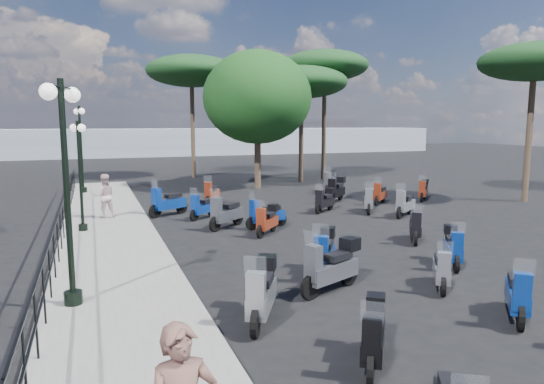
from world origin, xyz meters
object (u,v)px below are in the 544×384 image
object	(u,v)px
scooter_26	(405,205)
scooter_3	(266,215)
scooter_1	(373,336)
scooter_11	(212,194)
scooter_22	(330,182)
broadleaf_tree	(257,98)
scooter_8	(331,267)
scooter_28	(423,190)
scooter_7	(324,254)
scooter_10	(226,214)
lamp_post_2	(81,143)
pine_1	(325,66)
scooter_20	(415,228)
pine_3	(534,63)
pine_0	(302,83)
scooter_15	(325,201)
scooter_13	(442,270)
scooter_21	(368,201)
scooter_9	(267,221)
pedestrian_far	(105,196)
lamp_post_0	(66,179)
scooter_6	(518,296)
scooter_2	(262,294)
scooter_14	(453,248)
lamp_post_1	(80,169)
scooter_27	(380,194)
scooter_16	(336,190)
pine_2	(191,71)
scooter_4	(168,203)
scooter_5	(203,208)

from	to	relation	value
scooter_26	scooter_3	bearing A→B (deg)	55.13
scooter_1	scooter_11	size ratio (longest dim) A/B	0.86
scooter_22	broadleaf_tree	xyz separation A→B (m)	(-2.95, 3.07, 4.49)
scooter_8	scooter_28	size ratio (longest dim) A/B	1.37
scooter_7	scooter_10	xyz separation A→B (m)	(-0.81, 6.01, -0.02)
scooter_8	scooter_11	size ratio (longest dim) A/B	1.12
lamp_post_2	pine_1	world-z (taller)	pine_1
scooter_20	pine_3	distance (m)	12.35
scooter_11	pine_0	xyz separation A→B (m)	(7.26, 6.44, 5.64)
lamp_post_2	scooter_15	world-z (taller)	lamp_post_2
scooter_13	scooter_8	bearing A→B (deg)	19.40
scooter_8	scooter_21	size ratio (longest dim) A/B	1.14
scooter_9	scooter_11	bearing A→B (deg)	-44.66
pedestrian_far	scooter_20	xyz separation A→B (m)	(8.91, -6.71, -0.52)
broadleaf_tree	lamp_post_0	bearing A→B (deg)	-120.24
scooter_15	pine_0	size ratio (longest dim) A/B	0.19
scooter_6	scooter_28	size ratio (longest dim) A/B	1.04
scooter_9	scooter_26	size ratio (longest dim) A/B	0.84
scooter_2	scooter_7	world-z (taller)	scooter_2
scooter_22	pine_3	size ratio (longest dim) A/B	0.22
broadleaf_tree	lamp_post_2	bearing A→B (deg)	175.81
scooter_1	scooter_14	bearing A→B (deg)	-106.40
lamp_post_1	lamp_post_2	size ratio (longest dim) A/B	0.82
scooter_3	scooter_27	world-z (taller)	scooter_3
lamp_post_0	broadleaf_tree	world-z (taller)	broadleaf_tree
scooter_28	broadleaf_tree	world-z (taller)	broadleaf_tree
scooter_16	pine_2	xyz separation A→B (m)	(-4.15, 12.59, 6.47)
pine_0	pine_2	world-z (taller)	pine_2
lamp_post_0	pine_0	distance (m)	22.19
scooter_8	pine_2	world-z (taller)	pine_2
lamp_post_2	scooter_4	size ratio (longest dim) A/B	2.60
scooter_13	scooter_21	bearing A→B (deg)	-76.64
scooter_20	scooter_27	distance (m)	7.06
scooter_1	pine_0	world-z (taller)	pine_0
lamp_post_0	scooter_22	bearing A→B (deg)	68.45
lamp_post_1	scooter_21	distance (m)	11.10
scooter_4	pine_3	world-z (taller)	pine_3
scooter_15	pine_2	distance (m)	16.28
scooter_5	scooter_14	size ratio (longest dim) A/B	0.89
broadleaf_tree	pine_0	xyz separation A→B (m)	(3.54, 1.98, 1.06)
scooter_9	pine_2	distance (m)	18.92
scooter_27	broadleaf_tree	bearing A→B (deg)	-17.14
pedestrian_far	scooter_3	bearing A→B (deg)	147.44
lamp_post_1	scooter_28	xyz separation A→B (m)	(15.14, 2.06, -1.72)
scooter_14	pine_3	xyz separation A→B (m)	(10.45, 7.22, 5.89)
scooter_22	pine_3	world-z (taller)	pine_3
scooter_3	lamp_post_1	bearing A→B (deg)	65.89
scooter_10	scooter_26	world-z (taller)	scooter_10
scooter_27	broadleaf_tree	size ratio (longest dim) A/B	0.17
scooter_26	scooter_9	bearing A→B (deg)	63.79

